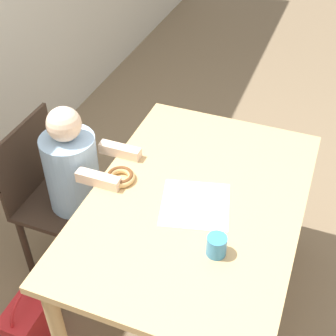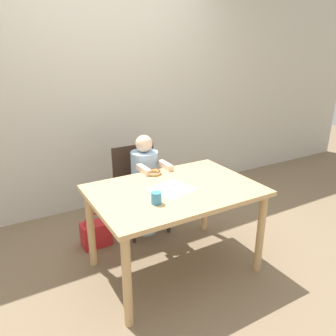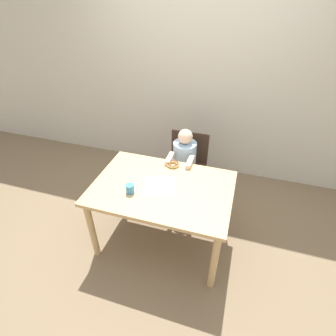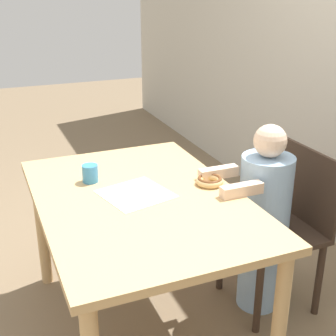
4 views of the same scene
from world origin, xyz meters
name	(u,v)px [view 1 (image 1 of 4)]	position (x,y,z in m)	size (l,w,h in m)	color
ground_plane	(191,300)	(0.00, 0.00, 0.00)	(12.00, 12.00, 0.00)	#7A664C
dining_table	(195,215)	(0.00, 0.00, 0.62)	(1.26, 0.86, 0.71)	tan
chair	(57,195)	(0.05, 0.74, 0.44)	(0.44, 0.42, 0.82)	#38281E
child_figure	(77,195)	(0.05, 0.62, 0.49)	(0.26, 0.43, 0.98)	#99BCE0
donut	(120,176)	(0.00, 0.34, 0.73)	(0.13, 0.13, 0.04)	#DBB270
napkin	(195,204)	(-0.03, -0.01, 0.71)	(0.33, 0.33, 0.00)	white
handbag	(30,321)	(-0.45, 0.64, 0.12)	(0.26, 0.16, 0.33)	red
cup	(217,246)	(-0.24, -0.16, 0.75)	(0.07, 0.07, 0.08)	teal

